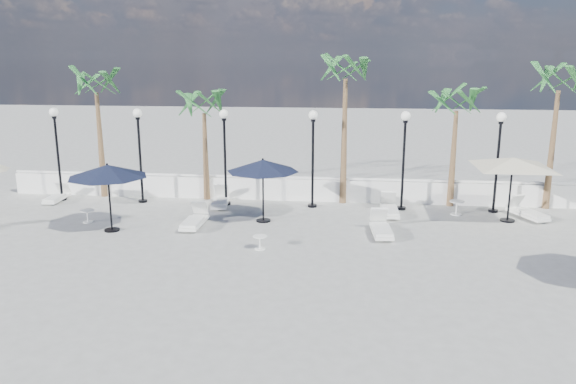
# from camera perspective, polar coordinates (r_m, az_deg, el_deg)

# --- Properties ---
(ground) EXTENTS (100.00, 100.00, 0.00)m
(ground) POSITION_cam_1_polar(r_m,az_deg,el_deg) (16.27, 0.96, -7.51)
(ground) COLOR gray
(ground) RESTS_ON ground
(balustrade) EXTENTS (26.00, 0.30, 1.01)m
(balustrade) POSITION_cam_1_polar(r_m,az_deg,el_deg) (23.28, 2.65, 0.24)
(balustrade) COLOR white
(balustrade) RESTS_ON ground
(lamppost_0) EXTENTS (0.36, 0.36, 3.84)m
(lamppost_0) POSITION_cam_1_polar(r_m,az_deg,el_deg) (24.88, -22.46, 4.83)
(lamppost_0) COLOR black
(lamppost_0) RESTS_ON ground
(lamppost_1) EXTENTS (0.36, 0.36, 3.84)m
(lamppost_1) POSITION_cam_1_polar(r_m,az_deg,el_deg) (23.41, -14.88, 4.91)
(lamppost_1) COLOR black
(lamppost_1) RESTS_ON ground
(lamppost_2) EXTENTS (0.36, 0.36, 3.84)m
(lamppost_2) POSITION_cam_1_polar(r_m,az_deg,el_deg) (22.40, -6.46, 4.91)
(lamppost_2) COLOR black
(lamppost_2) RESTS_ON ground
(lamppost_3) EXTENTS (0.36, 0.36, 3.84)m
(lamppost_3) POSITION_cam_1_polar(r_m,az_deg,el_deg) (21.91, 2.55, 4.78)
(lamppost_3) COLOR black
(lamppost_3) RESTS_ON ground
(lamppost_4) EXTENTS (0.36, 0.36, 3.84)m
(lamppost_4) POSITION_cam_1_polar(r_m,az_deg,el_deg) (21.97, 11.72, 4.54)
(lamppost_4) COLOR black
(lamppost_4) RESTS_ON ground
(lamppost_5) EXTENTS (0.36, 0.36, 3.84)m
(lamppost_5) POSITION_cam_1_polar(r_m,az_deg,el_deg) (22.58, 20.61, 4.19)
(lamppost_5) COLOR black
(lamppost_5) RESTS_ON ground
(palm_0) EXTENTS (2.60, 2.60, 5.50)m
(palm_0) POSITION_cam_1_polar(r_m,az_deg,el_deg) (24.72, -18.91, 9.85)
(palm_0) COLOR brown
(palm_0) RESTS_ON ground
(palm_1) EXTENTS (2.60, 2.60, 4.70)m
(palm_1) POSITION_cam_1_polar(r_m,az_deg,el_deg) (23.26, -8.54, 8.30)
(palm_1) COLOR brown
(palm_1) RESTS_ON ground
(palm_2) EXTENTS (2.60, 2.60, 6.10)m
(palm_2) POSITION_cam_1_polar(r_m,az_deg,el_deg) (22.42, 5.88, 11.67)
(palm_2) COLOR brown
(palm_2) RESTS_ON ground
(palm_3) EXTENTS (2.60, 2.60, 4.90)m
(palm_3) POSITION_cam_1_polar(r_m,az_deg,el_deg) (22.87, 16.76, 8.28)
(palm_3) COLOR brown
(palm_3) RESTS_ON ground
(palm_4) EXTENTS (2.60, 2.60, 5.70)m
(palm_4) POSITION_cam_1_polar(r_m,az_deg,el_deg) (23.76, 25.81, 9.58)
(palm_4) COLOR brown
(palm_4) RESTS_ON ground
(lounger_0) EXTENTS (0.60, 1.64, 0.61)m
(lounger_0) POSITION_cam_1_polar(r_m,az_deg,el_deg) (25.09, -22.43, -0.44)
(lounger_0) COLOR silver
(lounger_0) RESTS_ON ground
(lounger_2) EXTENTS (0.86, 1.92, 0.70)m
(lounger_2) POSITION_cam_1_polar(r_m,az_deg,el_deg) (22.63, -6.90, -0.86)
(lounger_2) COLOR silver
(lounger_2) RESTS_ON ground
(lounger_3) EXTENTS (0.64, 1.88, 0.70)m
(lounger_3) POSITION_cam_1_polar(r_m,az_deg,el_deg) (20.07, -9.48, -2.84)
(lounger_3) COLOR silver
(lounger_3) RESTS_ON ground
(lounger_4) EXTENTS (0.64, 1.88, 0.70)m
(lounger_4) POSITION_cam_1_polar(r_m,az_deg,el_deg) (21.57, 10.28, -1.70)
(lounger_4) COLOR silver
(lounger_4) RESTS_ON ground
(lounger_5) EXTENTS (1.27, 1.89, 0.68)m
(lounger_5) POSITION_cam_1_polar(r_m,az_deg,el_deg) (22.64, 23.13, -1.89)
(lounger_5) COLOR silver
(lounger_5) RESTS_ON ground
(lounger_6) EXTENTS (0.76, 1.92, 0.70)m
(lounger_6) POSITION_cam_1_polar(r_m,az_deg,el_deg) (19.15, 9.45, -3.65)
(lounger_6) COLOR silver
(lounger_6) RESTS_ON ground
(side_table_0) EXTENTS (0.47, 0.47, 0.45)m
(side_table_0) POSITION_cam_1_polar(r_m,az_deg,el_deg) (21.56, -19.70, -2.21)
(side_table_0) COLOR silver
(side_table_0) RESTS_ON ground
(side_table_1) EXTENTS (0.45, 0.45, 0.43)m
(side_table_1) POSITION_cam_1_polar(r_m,az_deg,el_deg) (17.55, -2.87, -5.01)
(side_table_1) COLOR silver
(side_table_1) RESTS_ON ground
(side_table_2) EXTENTS (0.55, 0.55, 0.53)m
(side_table_2) POSITION_cam_1_polar(r_m,az_deg,el_deg) (22.19, 16.76, -1.41)
(side_table_2) COLOR silver
(side_table_2) RESTS_ON ground
(parasol_navy_left) EXTENTS (2.69, 2.69, 2.38)m
(parasol_navy_left) POSITION_cam_1_polar(r_m,az_deg,el_deg) (19.83, -17.87, 2.01)
(parasol_navy_left) COLOR black
(parasol_navy_left) RESTS_ON ground
(parasol_navy_mid) EXTENTS (2.61, 2.61, 2.34)m
(parasol_navy_mid) POSITION_cam_1_polar(r_m,az_deg,el_deg) (20.02, -2.58, 2.66)
(parasol_navy_mid) COLOR black
(parasol_navy_mid) RESTS_ON ground
(parasol_cream_sq_a) EXTENTS (5.16, 5.16, 2.53)m
(parasol_cream_sq_a) POSITION_cam_1_polar(r_m,az_deg,el_deg) (21.50, 21.92, 3.23)
(parasol_cream_sq_a) COLOR black
(parasol_cream_sq_a) RESTS_ON ground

